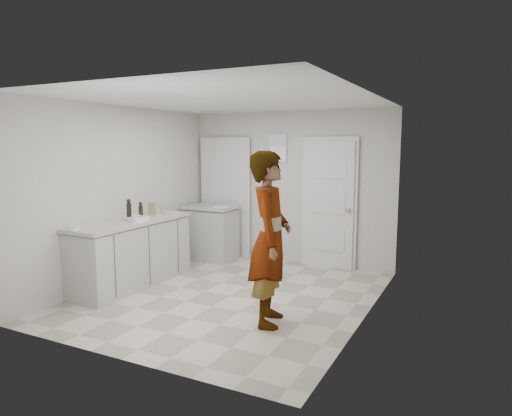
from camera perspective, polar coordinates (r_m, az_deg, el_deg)
The scene contains 12 objects.
ground at distance 6.06m, azimuth -3.26°, elevation -10.89°, with size 4.00×4.00×0.00m, color gray.
room_shell at distance 7.62m, azimuth 2.84°, elevation 0.89°, with size 4.00×4.00×4.00m.
main_counter at distance 6.61m, azimuth -15.20°, elevation -5.71°, with size 0.64×1.96×0.93m.
side_counter at distance 7.86m, azimuth -5.59°, elevation -3.32°, with size 0.84×0.61×0.93m.
person at distance 4.94m, azimuth 1.75°, elevation -3.85°, with size 0.69×0.45×1.89m, color silver.
cake_mix_box at distance 6.94m, azimuth -12.84°, elevation -0.06°, with size 0.11×0.05×0.18m, color #937249.
spice_jar at distance 6.85m, azimuth -11.54°, elevation -0.51°, with size 0.06×0.06×0.09m, color tan.
oil_cruet_a at distance 6.61m, azimuth -14.21°, elevation -0.30°, with size 0.06×0.06×0.23m.
oil_cruet_b at distance 6.42m, azimuth -15.59°, elevation -0.28°, with size 0.07×0.07×0.30m.
baking_dish at distance 6.45m, azimuth -14.82°, elevation -1.28°, with size 0.38×0.32×0.06m.
egg_bowl at distance 5.95m, azimuth -21.79°, elevation -2.34°, with size 0.14×0.14×0.05m.
papers at distance 7.70m, azimuth -4.44°, elevation 0.24°, with size 0.24×0.30×0.01m, color white.
Camera 1 is at (2.86, -4.97, 1.94)m, focal length 32.00 mm.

